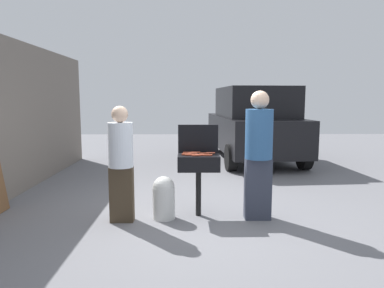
# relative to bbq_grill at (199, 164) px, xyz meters

# --- Properties ---
(ground_plane) EXTENTS (24.00, 24.00, 0.00)m
(ground_plane) POSITION_rel_bbq_grill_xyz_m (-0.00, -0.01, -0.77)
(ground_plane) COLOR slate
(house_wall_side) EXTENTS (0.24, 8.00, 2.76)m
(house_wall_side) POSITION_rel_bbq_grill_xyz_m (-3.30, 0.99, 0.61)
(house_wall_side) COLOR slate
(house_wall_side) RESTS_ON ground
(bbq_grill) EXTENTS (0.60, 0.44, 0.91)m
(bbq_grill) POSITION_rel_bbq_grill_xyz_m (0.00, 0.00, 0.00)
(bbq_grill) COLOR black
(bbq_grill) RESTS_ON ground
(grill_lid_open) EXTENTS (0.60, 0.05, 0.42)m
(grill_lid_open) POSITION_rel_bbq_grill_xyz_m (0.00, 0.22, 0.35)
(grill_lid_open) COLOR black
(grill_lid_open) RESTS_ON bbq_grill
(hot_dog_0) EXTENTS (0.13, 0.03, 0.03)m
(hot_dog_0) POSITION_rel_bbq_grill_xyz_m (-0.13, -0.09, 0.15)
(hot_dog_0) COLOR #AD4228
(hot_dog_0) RESTS_ON bbq_grill
(hot_dog_1) EXTENTS (0.13, 0.03, 0.03)m
(hot_dog_1) POSITION_rel_bbq_grill_xyz_m (-0.17, 0.11, 0.15)
(hot_dog_1) COLOR #AD4228
(hot_dog_1) RESTS_ON bbq_grill
(hot_dog_2) EXTENTS (0.13, 0.04, 0.03)m
(hot_dog_2) POSITION_rel_bbq_grill_xyz_m (-0.04, -0.14, 0.15)
(hot_dog_2) COLOR #AD4228
(hot_dog_2) RESTS_ON bbq_grill
(hot_dog_3) EXTENTS (0.13, 0.04, 0.03)m
(hot_dog_3) POSITION_rel_bbq_grill_xyz_m (0.08, 0.04, 0.15)
(hot_dog_3) COLOR #AD4228
(hot_dog_3) RESTS_ON bbq_grill
(hot_dog_4) EXTENTS (0.13, 0.04, 0.03)m
(hot_dog_4) POSITION_rel_bbq_grill_xyz_m (0.12, -0.12, 0.15)
(hot_dog_4) COLOR #AD4228
(hot_dog_4) RESTS_ON bbq_grill
(hot_dog_5) EXTENTS (0.13, 0.03, 0.03)m
(hot_dog_5) POSITION_rel_bbq_grill_xyz_m (-0.04, 0.14, 0.15)
(hot_dog_5) COLOR #AD4228
(hot_dog_5) RESTS_ON bbq_grill
(hot_dog_6) EXTENTS (0.13, 0.03, 0.03)m
(hot_dog_6) POSITION_rel_bbq_grill_xyz_m (-0.09, 0.03, 0.15)
(hot_dog_6) COLOR #AD4228
(hot_dog_6) RESTS_ON bbq_grill
(hot_dog_7) EXTENTS (0.13, 0.03, 0.03)m
(hot_dog_7) POSITION_rel_bbq_grill_xyz_m (0.17, 0.08, 0.15)
(hot_dog_7) COLOR #B74C33
(hot_dog_7) RESTS_ON bbq_grill
(hot_dog_8) EXTENTS (0.13, 0.03, 0.03)m
(hot_dog_8) POSITION_rel_bbq_grill_xyz_m (0.01, -0.08, 0.15)
(hot_dog_8) COLOR #C6593D
(hot_dog_8) RESTS_ON bbq_grill
(hot_dog_9) EXTENTS (0.13, 0.04, 0.03)m
(hot_dog_9) POSITION_rel_bbq_grill_xyz_m (-0.09, 0.07, 0.15)
(hot_dog_9) COLOR #C6593D
(hot_dog_9) RESTS_ON bbq_grill
(hot_dog_10) EXTENTS (0.13, 0.03, 0.03)m
(hot_dog_10) POSITION_rel_bbq_grill_xyz_m (-0.18, -0.04, 0.15)
(hot_dog_10) COLOR #AD4228
(hot_dog_10) RESTS_ON bbq_grill
(propane_tank) EXTENTS (0.32, 0.32, 0.62)m
(propane_tank) POSITION_rel_bbq_grill_xyz_m (-0.50, -0.13, -0.44)
(propane_tank) COLOR silver
(propane_tank) RESTS_ON ground
(person_left) EXTENTS (0.34, 0.34, 1.62)m
(person_left) POSITION_rel_bbq_grill_xyz_m (-1.08, -0.24, 0.11)
(person_left) COLOR #3F3323
(person_left) RESTS_ON ground
(person_right) EXTENTS (0.38, 0.38, 1.82)m
(person_right) POSITION_rel_bbq_grill_xyz_m (0.84, -0.15, 0.22)
(person_right) COLOR #333847
(person_right) RESTS_ON ground
(parked_minivan) EXTENTS (2.29, 4.53, 2.02)m
(parked_minivan) POSITION_rel_bbq_grill_xyz_m (1.67, 4.77, 0.26)
(parked_minivan) COLOR black
(parked_minivan) RESTS_ON ground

